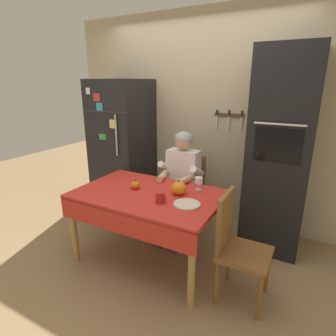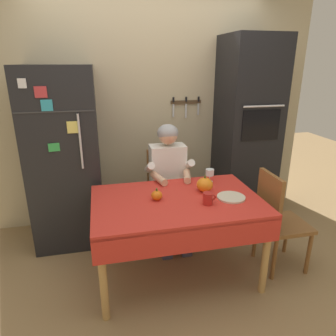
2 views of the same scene
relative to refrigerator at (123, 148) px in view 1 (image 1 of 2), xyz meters
name	(u,v)px [view 1 (image 1 of 2)]	position (x,y,z in m)	size (l,w,h in m)	color
ground_plane	(145,263)	(0.95, -0.96, -0.90)	(10.00, 10.00, 0.00)	#93754C
back_wall_assembly	(203,120)	(1.00, 0.39, 0.40)	(3.70, 0.13, 2.60)	#BCAD89
refrigerator	(123,148)	(0.00, 0.00, 0.00)	(0.68, 0.71, 1.80)	black
wall_oven	(280,154)	(2.00, 0.04, 0.15)	(0.60, 0.64, 2.10)	black
dining_table	(147,201)	(0.95, -0.88, -0.24)	(1.40, 0.90, 0.74)	tan
chair_behind_person	(187,190)	(1.02, -0.09, -0.39)	(0.40, 0.40, 0.93)	brown
seated_person	(181,177)	(1.02, -0.28, -0.16)	(0.47, 0.55, 1.25)	#38384C
chair_right_side	(236,243)	(1.85, -0.96, -0.39)	(0.40, 0.40, 0.93)	brown
coffee_mug	(160,197)	(1.17, -1.01, -0.11)	(0.11, 0.08, 0.10)	#B2231E
wine_glass	(199,181)	(1.35, -0.56, -0.07)	(0.08, 0.08, 0.13)	white
pumpkin_large	(179,188)	(1.23, -0.76, -0.10)	(0.14, 0.14, 0.15)	orange
pumpkin_medium	(135,185)	(0.78, -0.84, -0.12)	(0.09, 0.09, 0.10)	orange
serving_tray	(187,204)	(1.40, -0.94, -0.15)	(0.24, 0.24, 0.02)	beige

